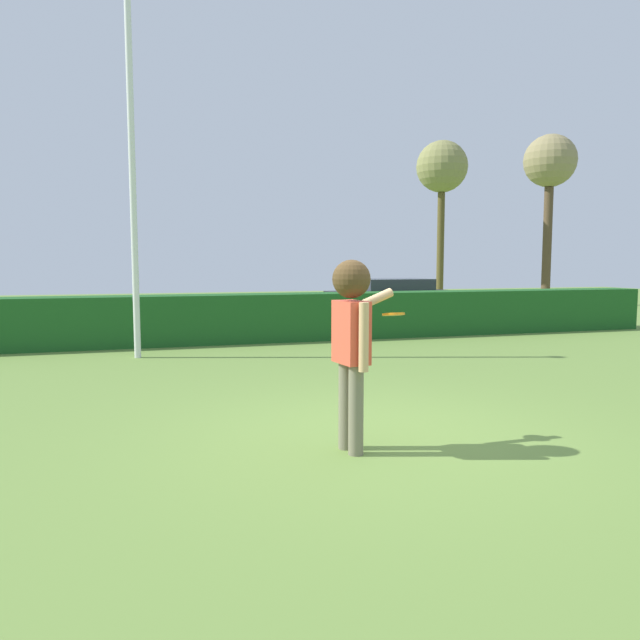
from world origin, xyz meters
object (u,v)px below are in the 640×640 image
at_px(willow_tree, 442,170).
at_px(parked_car_black, 394,296).
at_px(oak_tree, 550,166).
at_px(lamppost, 132,153).
at_px(person, 352,329).
at_px(frisbee, 394,314).

bearing_deg(willow_tree, parked_car_black, -131.23).
bearing_deg(oak_tree, parked_car_black, -158.45).
bearing_deg(lamppost, willow_tree, 42.08).
bearing_deg(lamppost, person, -73.00).
xyz_separation_m(parked_car_black, willow_tree, (4.19, 4.78, 4.85)).
bearing_deg(person, parked_car_black, 64.63).
relative_size(person, lamppost, 0.26).
relative_size(parked_car_black, willow_tree, 0.62).
xyz_separation_m(person, oak_tree, (14.14, 15.72, 4.49)).
relative_size(frisbee, parked_car_black, 0.05).
height_order(frisbee, willow_tree, willow_tree).
xyz_separation_m(person, lamppost, (-1.95, 6.37, 2.59)).
relative_size(person, oak_tree, 0.26).
bearing_deg(frisbee, parked_car_black, 66.20).
distance_m(frisbee, willow_tree, 19.95).
xyz_separation_m(frisbee, oak_tree, (13.61, 15.45, 4.39)).
height_order(parked_car_black, oak_tree, oak_tree).
xyz_separation_m(person, parked_car_black, (5.91, 12.47, -0.47)).
distance_m(willow_tree, oak_tree, 4.32).
bearing_deg(willow_tree, person, -120.35).
bearing_deg(lamppost, parked_car_black, 37.81).
distance_m(frisbee, oak_tree, 21.05).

